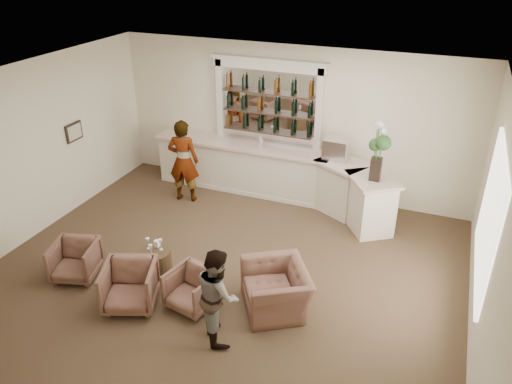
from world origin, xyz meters
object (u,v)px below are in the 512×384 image
armchair_left (75,260)px  flower_vase (378,147)px  armchair_right (192,289)px  armchair_far (276,289)px  cocktail_table (155,263)px  guest (218,295)px  espresso_machine (336,149)px  armchair_center (130,286)px  bar_counter (275,174)px  sommelier (183,161)px

armchair_left → flower_vase: 5.74m
flower_vase → armchair_right: bearing=-123.2°
armchair_far → armchair_left: bearing=-114.4°
cocktail_table → armchair_left: size_ratio=0.78×
guest → espresso_machine: bearing=-45.0°
armchair_center → armchair_right: (0.91, 0.35, -0.05)m
bar_counter → armchair_right: (0.07, -4.00, -0.25)m
espresso_machine → armchair_left: bearing=-127.8°
bar_counter → armchair_center: 4.43m
bar_counter → sommelier: size_ratio=3.08×
armchair_center → espresso_machine: (2.16, 4.37, 0.99)m
armchair_right → flower_vase: flower_vase is taller
flower_vase → armchair_far: bearing=-108.1°
bar_counter → cocktail_table: bar_counter is taller
bar_counter → cocktail_table: bearing=-104.5°
guest → espresso_machine: espresso_machine is taller
cocktail_table → espresso_machine: size_ratio=1.15×
armchair_right → sommelier: bearing=132.7°
armchair_center → flower_vase: 5.00m
armchair_center → armchair_right: armchair_center is taller
armchair_left → flower_vase: flower_vase is taller
cocktail_table → bar_counter: bearing=75.5°
cocktail_table → flower_vase: size_ratio=0.49×
bar_counter → guest: guest is taller
guest → armchair_left: 2.95m
armchair_left → armchair_right: 2.22m
bar_counter → sommelier: 2.03m
flower_vase → sommelier: bearing=-177.8°
guest → armchair_left: guest is taller
guest → flower_vase: 4.18m
bar_counter → sommelier: bearing=-155.4°
guest → cocktail_table: bearing=23.5°
guest → armchair_left: (-2.90, 0.37, -0.41)m
bar_counter → armchair_left: 4.60m
guest → flower_vase: (1.49, 3.76, 1.06)m
armchair_center → espresso_machine: 4.98m
espresso_machine → sommelier: bearing=-162.2°
armchair_left → guest: bearing=-23.3°
sommelier → cocktail_table: bearing=98.3°
cocktail_table → flower_vase: (3.15, 2.85, 1.55)m
guest → sommelier: bearing=-2.4°
guest → armchair_right: guest is taller
sommelier → guest: sommelier is taller
armchair_left → armchair_right: size_ratio=1.04×
bar_counter → espresso_machine: size_ratio=11.54×
sommelier → armchair_left: sommelier is taller
armchair_right → armchair_center: bearing=-147.2°
cocktail_table → sommelier: size_ratio=0.31×
armchair_center → espresso_machine: size_ratio=1.64×
flower_vase → armchair_center: bearing=-130.1°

